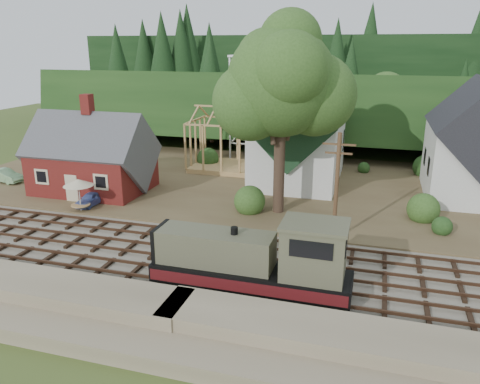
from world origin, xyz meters
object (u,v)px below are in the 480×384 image
(locomotive, at_px, (258,261))
(patio_set, at_px, (78,184))
(car_green, at_px, (5,176))
(car_blue, at_px, (91,199))

(locomotive, distance_m, patio_set, 19.38)
(locomotive, xyz_separation_m, patio_set, (-17.39, 8.55, 0.61))
(locomotive, xyz_separation_m, car_green, (-29.81, 13.80, -1.05))
(locomotive, distance_m, car_blue, 20.11)
(car_blue, xyz_separation_m, patio_set, (-0.00, -1.49, 1.75))
(car_blue, height_order, car_green, car_green)
(car_blue, bearing_deg, locomotive, -26.34)
(car_green, bearing_deg, car_blue, -98.57)
(car_green, bearing_deg, patio_set, -104.65)
(car_blue, xyz_separation_m, car_green, (-12.42, 3.77, 0.10))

